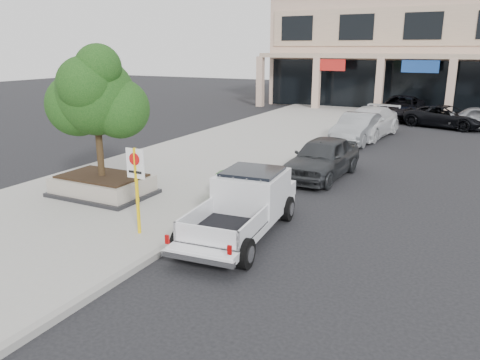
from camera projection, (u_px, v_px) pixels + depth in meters
name	position (u px, v px, depth m)	size (l,w,h in m)	color
ground	(246.00, 243.00, 12.15)	(120.00, 120.00, 0.00)	black
sidewalk	(192.00, 167.00, 19.67)	(8.00, 52.00, 0.15)	gray
curb	(279.00, 178.00, 17.95)	(0.20, 52.00, 0.15)	gray
planter	(103.00, 185.00, 15.58)	(3.20, 2.20, 0.68)	black
planter_tree	(102.00, 96.00, 14.85)	(2.90, 2.55, 4.00)	black
no_parking_sign	(136.00, 179.00, 12.02)	(0.55, 0.09, 2.30)	yellow
hedge	(228.00, 184.00, 15.27)	(1.10, 0.99, 0.94)	#1A4513
pickup_truck	(240.00, 207.00, 12.39)	(1.91, 5.17, 1.63)	silver
curb_car_a	(322.00, 158.00, 18.14)	(1.85, 4.60, 1.57)	#2A2C2F
curb_car_b	(357.00, 128.00, 24.82)	(1.64, 4.70, 1.55)	gray
curb_car_c	(368.00, 122.00, 26.51)	(2.30, 5.66, 1.64)	silver
curb_car_d	(400.00, 107.00, 33.26)	(2.67, 5.80, 1.61)	black
lot_car_d	(446.00, 117.00, 29.57)	(2.31, 5.02, 1.39)	black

